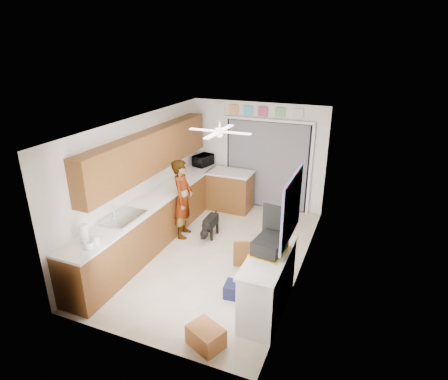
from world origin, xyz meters
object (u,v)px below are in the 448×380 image
(navy_crate, at_px, (236,290))
(cardboard_box, at_px, (206,337))
(man, at_px, (183,199))
(cup, at_px, (89,246))
(paper_towel_roll, at_px, (84,233))
(suitcase, at_px, (270,245))
(microwave, at_px, (203,160))
(dog, at_px, (211,225))

(navy_crate, bearing_deg, cardboard_box, -90.60)
(man, bearing_deg, cup, 161.36)
(man, bearing_deg, cardboard_box, -159.42)
(cup, xyz_separation_m, navy_crate, (1.97, 0.94, -0.88))
(paper_towel_roll, bearing_deg, man, 78.57)
(paper_towel_roll, height_order, suitcase, paper_towel_roll)
(cup, relative_size, man, 0.09)
(microwave, xyz_separation_m, cardboard_box, (2.08, -4.39, -0.93))
(paper_towel_roll, height_order, dog, paper_towel_roll)
(paper_towel_roll, relative_size, suitcase, 0.56)
(suitcase, bearing_deg, navy_crate, -173.74)
(microwave, xyz_separation_m, dog, (0.92, -1.62, -0.82))
(paper_towel_roll, relative_size, man, 0.17)
(paper_towel_roll, bearing_deg, cup, -35.09)
(dog, bearing_deg, cardboard_box, -69.18)
(paper_towel_roll, distance_m, suitcase, 2.79)
(cup, height_order, dog, cup)
(man, xyz_separation_m, dog, (0.54, 0.17, -0.57))
(microwave, height_order, man, man)
(navy_crate, bearing_deg, suitcase, -1.72)
(cardboard_box, relative_size, navy_crate, 1.27)
(suitcase, bearing_deg, microwave, 136.39)
(paper_towel_roll, height_order, navy_crate, paper_towel_roll)
(cup, distance_m, dog, 2.80)
(suitcase, distance_m, navy_crate, 1.07)
(cup, xyz_separation_m, cardboard_box, (1.96, -0.18, -0.85))
(paper_towel_roll, height_order, cardboard_box, paper_towel_roll)
(paper_towel_roll, xyz_separation_m, navy_crate, (2.17, 0.80, -0.97))
(paper_towel_roll, relative_size, navy_crate, 0.79)
(microwave, distance_m, cup, 4.21)
(microwave, xyz_separation_m, navy_crate, (2.09, -3.26, -0.96))
(navy_crate, relative_size, dog, 0.57)
(cup, bearing_deg, navy_crate, 25.58)
(microwave, height_order, paper_towel_roll, paper_towel_roll)
(dog, bearing_deg, navy_crate, -56.42)
(cardboard_box, distance_m, man, 3.18)
(cup, bearing_deg, dog, 72.88)
(microwave, bearing_deg, paper_towel_roll, -168.16)
(navy_crate, bearing_deg, paper_towel_roll, -159.81)
(paper_towel_roll, relative_size, cardboard_box, 0.62)
(microwave, distance_m, navy_crate, 3.99)
(suitcase, height_order, dog, suitcase)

